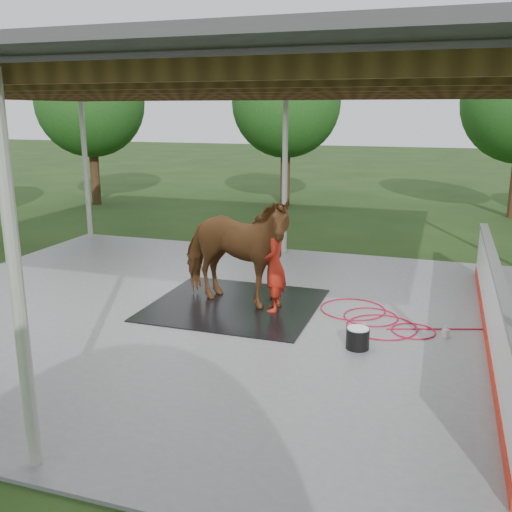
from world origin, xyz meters
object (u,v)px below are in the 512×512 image
(dasher_board, at_px, (494,311))
(horse, at_px, (234,251))
(handler, at_px, (274,265))
(wash_bucket, at_px, (358,338))

(dasher_board, bearing_deg, horse, 173.76)
(horse, bearing_deg, handler, -82.44)
(horse, distance_m, handler, 0.79)
(dasher_board, xyz_separation_m, horse, (-4.35, 0.48, 0.49))
(dasher_board, height_order, horse, horse)
(handler, relative_size, wash_bucket, 4.83)
(horse, height_order, handler, horse)
(dasher_board, bearing_deg, wash_bucket, -157.89)
(dasher_board, distance_m, wash_bucket, 2.10)
(handler, bearing_deg, dasher_board, 72.13)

